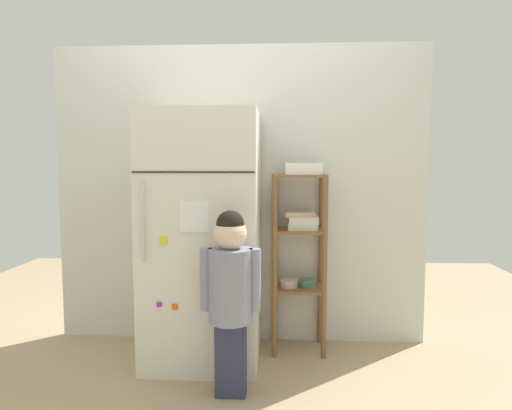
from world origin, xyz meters
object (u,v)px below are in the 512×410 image
(pantry_shelf_unit, at_px, (300,245))
(refrigerator, at_px, (203,238))
(child_standing, at_px, (231,285))
(fruit_bin, at_px, (303,170))

(pantry_shelf_unit, bearing_deg, refrigerator, -164.89)
(child_standing, relative_size, pantry_shelf_unit, 0.85)
(child_standing, bearing_deg, refrigerator, 116.50)
(child_standing, relative_size, fruit_bin, 4.28)
(refrigerator, height_order, pantry_shelf_unit, refrigerator)
(refrigerator, relative_size, child_standing, 1.56)
(refrigerator, bearing_deg, child_standing, -63.50)
(refrigerator, bearing_deg, fruit_bin, 15.25)
(refrigerator, bearing_deg, pantry_shelf_unit, 15.11)
(refrigerator, xyz_separation_m, fruit_bin, (0.64, 0.18, 0.44))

